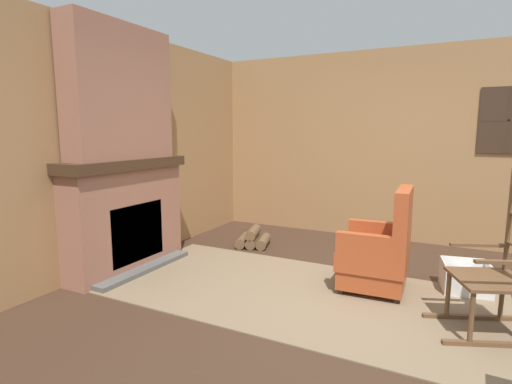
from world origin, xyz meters
TOP-DOWN VIEW (x-y plane):
  - ground_plane at (0.00, 0.00)m, footprint 14.00×14.00m
  - wood_panel_wall_left at (-2.67, 0.00)m, footprint 0.06×5.88m
  - wood_panel_wall_back at (0.02, 2.67)m, footprint 5.88×0.09m
  - fireplace_hearth at (-2.46, 0.00)m, footprint 0.55×1.58m
  - chimney_breast at (-2.47, 0.00)m, footprint 0.30×1.30m
  - area_rug at (-0.54, 0.20)m, footprint 3.70×1.81m
  - armchair at (0.16, 0.65)m, footprint 0.65×0.69m
  - rocking_chair at (1.10, 0.17)m, footprint 0.92×0.74m
  - firewood_stack at (-1.63, 1.44)m, footprint 0.52×0.52m
  - laundry_basket at (0.92, 0.99)m, footprint 0.49×0.46m
  - oil_lamp_vase at (-2.50, -0.32)m, footprint 0.09×0.09m
  - storage_case at (-2.50, 0.46)m, footprint 0.17×0.26m

SIDE VIEW (x-z plane):
  - ground_plane at x=0.00m, z-range 0.00..0.00m
  - area_rug at x=-0.54m, z-range 0.00..0.01m
  - firewood_stack at x=-1.63m, z-range -0.03..0.23m
  - laundry_basket at x=0.92m, z-range 0.00..0.29m
  - armchair at x=0.16m, z-range -0.14..0.87m
  - rocking_chair at x=1.10m, z-range -0.20..1.06m
  - fireplace_hearth at x=-2.46m, z-range 0.00..1.24m
  - storage_case at x=-2.50m, z-range 1.24..1.37m
  - oil_lamp_vase at x=-2.50m, z-range 1.20..1.45m
  - wood_panel_wall_left at x=-2.67m, z-range 0.00..2.66m
  - wood_panel_wall_back at x=0.02m, z-range 0.01..2.67m
  - chimney_breast at x=-2.47m, z-range 1.24..2.64m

